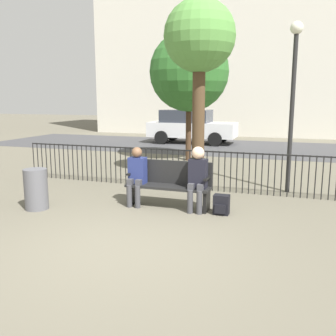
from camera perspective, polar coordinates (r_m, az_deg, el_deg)
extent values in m
plane|color=#605B4C|center=(5.64, -7.24, -11.79)|extent=(80.00, 80.00, 0.00)
cube|color=black|center=(7.39, 0.00, -2.86)|extent=(1.69, 0.45, 0.05)
cube|color=black|center=(7.52, 0.48, -0.61)|extent=(1.69, 0.05, 0.47)
cube|color=black|center=(7.73, -5.52, -4.03)|extent=(0.06, 0.38, 0.40)
cube|color=black|center=(7.24, 5.91, -5.04)|extent=(0.06, 0.38, 0.40)
cube|color=black|center=(7.63, -5.58, -0.76)|extent=(0.06, 0.38, 0.04)
cube|color=black|center=(7.13, 5.97, -1.56)|extent=(0.06, 0.38, 0.04)
cylinder|color=#3D3D42|center=(7.51, -5.92, -4.27)|extent=(0.11, 0.11, 0.45)
cylinder|color=#3D3D42|center=(7.44, -4.66, -4.40)|extent=(0.11, 0.11, 0.45)
cube|color=#3D3D42|center=(7.54, -5.64, -2.07)|extent=(0.11, 0.20, 0.12)
cube|color=#3D3D42|center=(7.46, -4.38, -2.17)|extent=(0.11, 0.20, 0.12)
cube|color=navy|center=(7.56, -4.66, -0.34)|extent=(0.34, 0.22, 0.53)
sphere|color=brown|center=(7.49, -4.77, 2.40)|extent=(0.21, 0.21, 0.21)
cylinder|color=#3D3D42|center=(7.09, 3.38, -5.13)|extent=(0.11, 0.11, 0.45)
cylinder|color=#3D3D42|center=(7.04, 4.80, -5.25)|extent=(0.11, 0.11, 0.45)
cube|color=#3D3D42|center=(7.11, 3.62, -2.79)|extent=(0.11, 0.20, 0.12)
cube|color=#3D3D42|center=(7.07, 5.03, -2.90)|extent=(0.11, 0.20, 0.12)
cube|color=black|center=(7.16, 4.60, -0.83)|extent=(0.34, 0.22, 0.56)
sphere|color=beige|center=(7.07, 4.61, 2.32)|extent=(0.24, 0.24, 0.24)
cube|color=black|center=(7.10, 8.14, -5.53)|extent=(0.29, 0.20, 0.37)
cube|color=black|center=(7.00, 7.94, -6.23)|extent=(0.20, 0.04, 0.17)
cylinder|color=black|center=(10.99, -19.79, 1.19)|extent=(0.02, 0.02, 0.95)
cylinder|color=black|center=(10.90, -19.21, 1.15)|extent=(0.02, 0.02, 0.95)
cylinder|color=black|center=(10.82, -18.63, 1.12)|extent=(0.02, 0.02, 0.95)
cylinder|color=black|center=(10.73, -18.04, 1.08)|extent=(0.02, 0.02, 0.95)
cylinder|color=black|center=(10.65, -17.44, 1.05)|extent=(0.02, 0.02, 0.95)
cylinder|color=black|center=(10.57, -16.82, 1.01)|extent=(0.02, 0.02, 0.95)
cylinder|color=black|center=(10.49, -16.20, 0.97)|extent=(0.02, 0.02, 0.95)
cylinder|color=black|center=(10.41, -15.57, 0.93)|extent=(0.02, 0.02, 0.95)
cylinder|color=black|center=(10.33, -14.93, 0.89)|extent=(0.02, 0.02, 0.95)
cylinder|color=black|center=(10.25, -14.28, 0.86)|extent=(0.02, 0.02, 0.95)
cylinder|color=black|center=(10.18, -13.62, 0.81)|extent=(0.02, 0.02, 0.95)
cylinder|color=black|center=(10.10, -12.95, 0.77)|extent=(0.02, 0.02, 0.95)
cylinder|color=black|center=(10.03, -12.27, 0.73)|extent=(0.02, 0.02, 0.95)
cylinder|color=black|center=(9.96, -11.58, 0.69)|extent=(0.02, 0.02, 0.95)
cylinder|color=black|center=(9.89, -10.89, 0.65)|extent=(0.02, 0.02, 0.95)
cylinder|color=black|center=(9.82, -10.18, 0.60)|extent=(0.02, 0.02, 0.95)
cylinder|color=black|center=(9.75, -9.46, 0.56)|extent=(0.02, 0.02, 0.95)
cylinder|color=black|center=(9.69, -8.73, 0.51)|extent=(0.02, 0.02, 0.95)
cylinder|color=black|center=(9.62, -7.99, 0.47)|extent=(0.02, 0.02, 0.95)
cylinder|color=black|center=(9.56, -7.24, 0.42)|extent=(0.02, 0.02, 0.95)
cylinder|color=black|center=(9.50, -6.49, 0.37)|extent=(0.02, 0.02, 0.95)
cylinder|color=black|center=(9.44, -5.72, 0.32)|extent=(0.02, 0.02, 0.95)
cylinder|color=black|center=(9.39, -4.94, 0.28)|extent=(0.02, 0.02, 0.95)
cylinder|color=black|center=(9.33, -4.16, 0.23)|extent=(0.02, 0.02, 0.95)
cylinder|color=black|center=(9.28, -3.36, 0.18)|extent=(0.02, 0.02, 0.95)
cylinder|color=black|center=(9.23, -2.56, 0.13)|extent=(0.02, 0.02, 0.95)
cylinder|color=black|center=(9.18, -1.74, 0.08)|extent=(0.02, 0.02, 0.95)
cylinder|color=black|center=(9.13, -0.92, 0.02)|extent=(0.02, 0.02, 0.95)
cylinder|color=black|center=(9.08, -0.09, -0.03)|extent=(0.02, 0.02, 0.95)
cylinder|color=black|center=(9.04, 0.75, -0.08)|extent=(0.02, 0.02, 0.95)
cylinder|color=black|center=(9.00, 1.59, -0.13)|extent=(0.02, 0.02, 0.95)
cylinder|color=black|center=(8.96, 2.45, -0.19)|extent=(0.02, 0.02, 0.95)
cylinder|color=black|center=(8.92, 3.31, -0.24)|extent=(0.02, 0.02, 0.95)
cylinder|color=black|center=(8.88, 4.18, -0.30)|extent=(0.02, 0.02, 0.95)
cylinder|color=black|center=(8.85, 5.06, -0.35)|extent=(0.02, 0.02, 0.95)
cylinder|color=black|center=(8.82, 5.94, -0.41)|extent=(0.02, 0.02, 0.95)
cylinder|color=black|center=(8.79, 6.83, -0.46)|extent=(0.02, 0.02, 0.95)
cylinder|color=black|center=(8.76, 7.72, -0.52)|extent=(0.02, 0.02, 0.95)
cylinder|color=black|center=(8.73, 8.62, -0.57)|extent=(0.02, 0.02, 0.95)
cylinder|color=black|center=(8.71, 9.53, -0.63)|extent=(0.02, 0.02, 0.95)
cylinder|color=black|center=(8.69, 10.44, -0.69)|extent=(0.02, 0.02, 0.95)
cylinder|color=black|center=(8.67, 11.35, -0.74)|extent=(0.02, 0.02, 0.95)
cylinder|color=black|center=(8.65, 12.27, -0.80)|extent=(0.02, 0.02, 0.95)
cylinder|color=black|center=(8.64, 13.19, -0.85)|extent=(0.02, 0.02, 0.95)
cylinder|color=black|center=(8.63, 14.11, -0.91)|extent=(0.02, 0.02, 0.95)
cylinder|color=black|center=(8.62, 15.04, -0.97)|extent=(0.02, 0.02, 0.95)
cylinder|color=black|center=(8.61, 15.97, -1.02)|extent=(0.02, 0.02, 0.95)
cylinder|color=black|center=(8.60, 16.90, -1.08)|extent=(0.02, 0.02, 0.95)
cylinder|color=black|center=(8.60, 17.83, -1.13)|extent=(0.02, 0.02, 0.95)
cylinder|color=black|center=(8.60, 18.76, -1.19)|extent=(0.02, 0.02, 0.95)
cylinder|color=black|center=(8.60, 19.69, -1.24)|extent=(0.02, 0.02, 0.95)
cylinder|color=black|center=(8.60, 20.62, -1.30)|extent=(0.02, 0.02, 0.95)
cylinder|color=black|center=(8.61, 21.55, -1.35)|extent=(0.02, 0.02, 0.95)
cylinder|color=black|center=(8.62, 22.48, -1.41)|extent=(0.02, 0.02, 0.95)
cylinder|color=black|center=(8.63, 23.41, -1.46)|extent=(0.02, 0.02, 0.95)
cube|color=black|center=(8.84, 3.47, 2.65)|extent=(9.00, 0.03, 0.03)
cylinder|color=#422D1E|center=(13.10, 3.14, 6.17)|extent=(0.19, 0.19, 2.30)
sphere|color=#2D6628|center=(13.09, 3.23, 14.46)|extent=(2.70, 2.70, 2.70)
cylinder|color=#4C3823|center=(9.88, 4.65, 7.35)|extent=(0.33, 0.33, 3.20)
sphere|color=#569342|center=(9.99, 4.84, 19.47)|extent=(1.82, 1.82, 1.82)
cylinder|color=black|center=(8.93, 18.32, 7.70)|extent=(0.10, 0.10, 3.56)
sphere|color=silver|center=(9.05, 19.03, 19.55)|extent=(0.28, 0.28, 0.28)
cube|color=#3D3D3F|center=(16.96, 10.95, 3.07)|extent=(24.00, 6.00, 0.01)
cube|color=silver|center=(18.35, 3.75, 5.88)|extent=(4.20, 1.70, 0.70)
cube|color=#2D333D|center=(18.39, 2.82, 7.93)|extent=(2.31, 1.56, 0.60)
cylinder|color=black|center=(17.23, 7.16, 4.35)|extent=(0.64, 0.20, 0.64)
cylinder|color=black|center=(18.93, 8.26, 4.87)|extent=(0.64, 0.20, 0.64)
cylinder|color=black|center=(17.95, -1.02, 4.67)|extent=(0.64, 0.20, 0.64)
cylinder|color=black|center=(19.58, 0.73, 5.16)|extent=(0.64, 0.20, 0.64)
cube|color=beige|center=(25.28, 14.35, 21.56)|extent=(20.00, 6.00, 14.26)
cylinder|color=#56565B|center=(7.75, -19.47, -3.05)|extent=(0.45, 0.45, 0.80)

